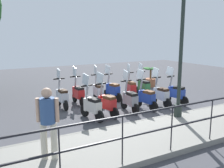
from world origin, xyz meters
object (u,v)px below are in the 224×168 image
at_px(potted_palm, 150,79).
at_px(scooter_near_2, 146,97).
at_px(scooter_far_1, 131,88).
at_px(scooter_far_2, 112,90).
at_px(scooter_far_3, 98,91).
at_px(pedestrian_distant, 48,118).
at_px(scooter_near_0, 176,93).
at_px(lamp_post_near, 181,54).
at_px(scooter_near_3, 130,99).
at_px(scooter_far_0, 143,86).
at_px(scooter_far_4, 78,93).
at_px(scooter_near_4, 106,103).
at_px(scooter_far_5, 62,96).
at_px(scooter_near_1, 160,94).
at_px(scooter_near_5, 92,106).

relative_size(potted_palm, scooter_near_2, 0.69).
bearing_deg(scooter_far_1, scooter_far_2, 101.30).
distance_m(scooter_near_2, scooter_far_3, 2.22).
relative_size(pedestrian_distant, scooter_near_0, 1.03).
bearing_deg(lamp_post_near, scooter_near_3, 29.05).
relative_size(scooter_far_0, scooter_far_2, 1.00).
xyz_separation_m(pedestrian_distant, scooter_near_0, (2.42, -5.88, -0.60)).
xyz_separation_m(pedestrian_distant, scooter_far_4, (4.30, -2.33, -0.60)).
relative_size(scooter_near_4, scooter_far_3, 1.00).
xyz_separation_m(potted_palm, scooter_far_5, (-1.70, 5.58, 0.04)).
relative_size(scooter_near_3, scooter_far_1, 1.00).
height_order(scooter_near_2, scooter_far_5, same).
xyz_separation_m(scooter_far_1, scooter_far_3, (0.14, 1.57, 0.00)).
bearing_deg(potted_palm, scooter_near_0, 159.13).
distance_m(scooter_near_3, scooter_far_5, 2.65).
bearing_deg(potted_palm, scooter_far_1, 124.67).
xyz_separation_m(scooter_near_3, scooter_near_4, (-0.05, 1.00, 0.00)).
bearing_deg(scooter_near_2, scooter_near_4, 79.19).
distance_m(scooter_near_0, scooter_near_1, 0.75).
relative_size(scooter_far_4, scooter_far_5, 1.00).
height_order(potted_palm, scooter_near_5, scooter_near_5).
bearing_deg(lamp_post_near, scooter_far_2, 10.86).
relative_size(scooter_near_5, scooter_far_0, 1.00).
height_order(pedestrian_distant, scooter_far_1, pedestrian_distant).
xyz_separation_m(potted_palm, scooter_far_0, (-1.67, 1.68, 0.04)).
bearing_deg(lamp_post_near, scooter_far_0, -16.39).
bearing_deg(scooter_near_2, scooter_far_5, 47.29).
xyz_separation_m(scooter_far_0, scooter_far_5, (-0.03, 3.91, 0.00)).
height_order(scooter_near_2, scooter_near_5, same).
distance_m(scooter_near_5, scooter_far_2, 2.62).
xyz_separation_m(potted_palm, scooter_near_4, (-3.42, 4.53, 0.04)).
relative_size(lamp_post_near, scooter_far_1, 3.03).
relative_size(scooter_far_1, scooter_far_4, 1.00).
distance_m(scooter_near_1, scooter_near_3, 1.49).
bearing_deg(scooter_far_2, scooter_near_0, -142.38).
bearing_deg(scooter_near_4, pedestrian_distant, 117.07).
bearing_deg(scooter_far_2, potted_palm, -74.65).
bearing_deg(lamp_post_near, scooter_far_5, 42.05).
relative_size(potted_palm, scooter_near_4, 0.69).
xyz_separation_m(scooter_near_4, scooter_far_1, (1.78, -2.17, 0.00)).
distance_m(pedestrian_distant, scooter_far_5, 4.44).
distance_m(scooter_far_1, scooter_far_5, 3.22).
bearing_deg(scooter_near_2, scooter_far_0, -43.94).
height_order(pedestrian_distant, scooter_near_1, pedestrian_distant).
height_order(lamp_post_near, scooter_near_2, lamp_post_near).
xyz_separation_m(scooter_near_1, scooter_near_3, (-0.05, 1.49, 0.00)).
bearing_deg(pedestrian_distant, lamp_post_near, 129.16).
relative_size(lamp_post_near, scooter_far_0, 3.03).
height_order(lamp_post_near, scooter_near_1, lamp_post_near).
xyz_separation_m(scooter_near_1, scooter_near_4, (-0.10, 2.49, 0.00)).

